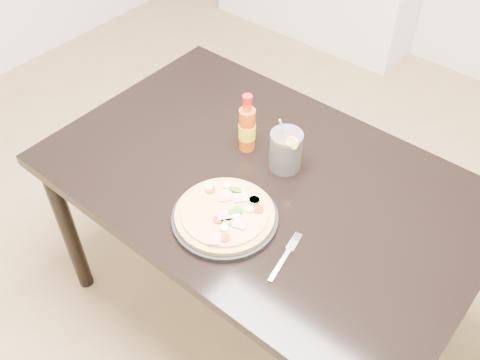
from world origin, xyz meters
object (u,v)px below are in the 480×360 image
Objects in this scene: dining_table at (263,195)px; plate at (225,218)px; pizza at (225,214)px; hot_sauce_bottle at (247,128)px; fork at (286,255)px; cola_cup at (286,151)px.

plate is at bearing -84.43° from dining_table.
plate is at bearing -126.88° from pizza.
hot_sauce_bottle reaches higher than plate.
fork is (0.37, -0.28, -0.08)m from hot_sauce_bottle.
plate is 0.02m from pizza.
hot_sauce_bottle reaches higher than pizza.
plate is 1.68× the size of fork.
plate is 0.22m from fork.
dining_table is 4.44× the size of plate.
hot_sauce_bottle is at bearing -177.21° from cola_cup.
fork is at bearing -40.95° from dining_table.
cola_cup is 0.37m from fork.
pizza reaches higher than fork.
hot_sauce_bottle reaches higher than cola_cup.
cola_cup is (0.02, 0.08, 0.15)m from dining_table.
plate is 1.47× the size of hot_sauce_bottle.
pizza is (0.00, 0.00, 0.02)m from plate.
dining_table is 0.23m from hot_sauce_bottle.
dining_table is at bearing 95.57° from plate.
cola_cup is (-0.00, 0.30, 0.04)m from pizza.
dining_table is at bearing 95.90° from pizza.
hot_sauce_bottle is at bearing 117.71° from plate.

